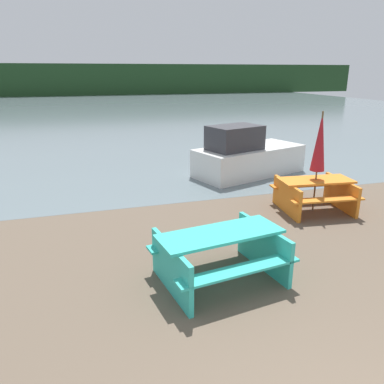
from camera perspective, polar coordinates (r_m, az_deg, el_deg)
The scene contains 6 objects.
water at distance 33.47m, azimuth -13.69°, elevation 12.20°, with size 60.00×50.00×0.00m.
far_treeline at distance 53.32m, azimuth -15.35°, elevation 16.19°, with size 80.00×1.60×4.00m.
picnic_table_teal at distance 5.69m, azimuth 4.28°, elevation -8.98°, with size 2.05×1.64×0.78m.
picnic_table_orange at distance 8.93m, azimuth 18.17°, elevation 0.06°, with size 1.76×1.55×0.73m.
umbrella_crimson at distance 8.67m, azimuth 18.90°, elevation 7.22°, with size 0.32×0.32×2.24m.
boat at distance 11.56m, azimuth 8.27°, elevation 5.41°, with size 3.70×2.43×1.54m.
Camera 1 is at (-2.02, -0.96, 3.05)m, focal length 35.00 mm.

